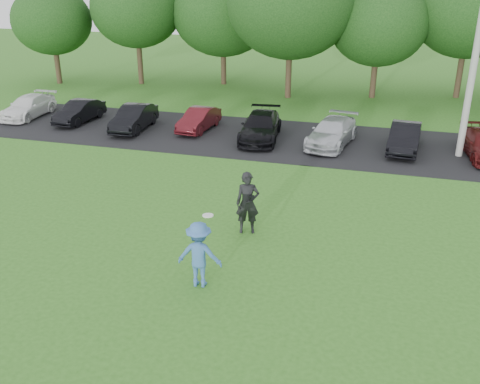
% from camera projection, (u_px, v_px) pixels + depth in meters
% --- Properties ---
extents(ground, '(100.00, 100.00, 0.00)m').
position_uv_depth(ground, '(202.00, 293.00, 13.32)').
color(ground, '#336C1E').
rests_on(ground, ground).
extents(parking_lot, '(32.00, 6.50, 0.03)m').
position_uv_depth(parking_lot, '(295.00, 140.00, 24.84)').
color(parking_lot, black).
rests_on(parking_lot, ground).
extents(utility_pole, '(0.28, 0.28, 9.44)m').
position_uv_depth(utility_pole, '(478.00, 43.00, 20.98)').
color(utility_pole, '#A9A9A3').
rests_on(utility_pole, ground).
extents(frisbee_player, '(1.18, 0.75, 2.00)m').
position_uv_depth(frisbee_player, '(199.00, 254.00, 13.33)').
color(frisbee_player, '#3D6DAE').
rests_on(frisbee_player, ground).
extents(camera_bystander, '(0.80, 0.64, 1.93)m').
position_uv_depth(camera_bystander, '(248.00, 203.00, 16.00)').
color(camera_bystander, black).
rests_on(camera_bystander, ground).
extents(parked_cars, '(30.35, 4.64, 1.21)m').
position_uv_depth(parked_cars, '(313.00, 130.00, 24.34)').
color(parked_cars, white).
rests_on(parked_cars, parking_lot).
extents(tree_row, '(42.39, 9.85, 8.64)m').
position_uv_depth(tree_row, '(354.00, 14.00, 31.19)').
color(tree_row, '#38281C').
rests_on(tree_row, ground).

